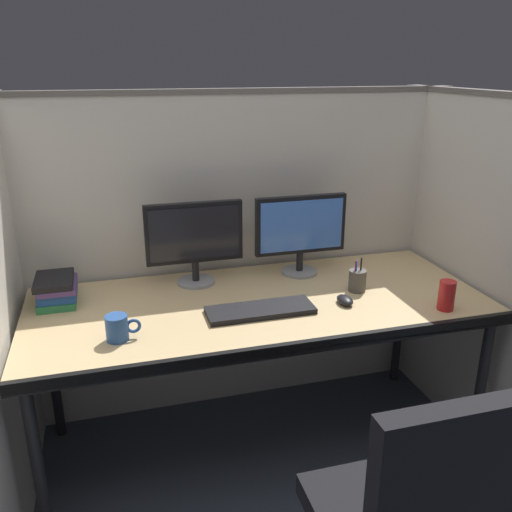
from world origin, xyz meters
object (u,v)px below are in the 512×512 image
computer_mouse (345,300)px  soda_can (447,295)px  book_stack (57,290)px  pen_cup (357,280)px  monitor_left (194,238)px  desk (260,312)px  keyboard_main (260,310)px  coffee_mug (118,328)px  monitor_right (301,229)px

computer_mouse → soda_can: bearing=-23.1°
book_stack → pen_cup: bearing=-10.1°
monitor_left → book_stack: size_ratio=1.95×
desk → keyboard_main: (-0.03, -0.10, 0.06)m
keyboard_main → coffee_mug: coffee_mug is taller
monitor_right → monitor_left: bearing=178.9°
coffee_mug → soda_can: bearing=-4.2°
desk → computer_mouse: 0.36m
computer_mouse → pen_cup: size_ratio=0.64×
desk → coffee_mug: size_ratio=15.08×
keyboard_main → coffee_mug: bearing=-172.0°
book_stack → monitor_left: bearing=5.1°
pen_cup → book_stack: (-1.25, 0.22, 0.01)m
desk → book_stack: book_stack is taller
monitor_right → keyboard_main: size_ratio=1.00×
desk → keyboard_main: keyboard_main is taller
coffee_mug → monitor_left: bearing=51.5°
computer_mouse → pen_cup: pen_cup is taller
book_stack → soda_can: size_ratio=1.81×
keyboard_main → computer_mouse: bearing=-2.2°
soda_can → book_stack: bearing=162.0°
pen_cup → book_stack: size_ratio=0.68×
keyboard_main → book_stack: bearing=157.7°
monitor_right → book_stack: 1.09m
monitor_right → keyboard_main: (-0.30, -0.36, -0.20)m
pen_cup → coffee_mug: 1.04m
desk → computer_mouse: computer_mouse is taller
desk → pen_cup: 0.45m
book_stack → computer_mouse: bearing=-16.3°
book_stack → soda_can: bearing=-18.0°
soda_can → coffee_mug: bearing=175.8°
monitor_left → soda_can: (0.92, -0.54, -0.15)m
monitor_left → monitor_right: (0.49, -0.01, 0.00)m
desk → coffee_mug: (-0.58, -0.18, 0.10)m
keyboard_main → book_stack: size_ratio=1.95×
keyboard_main → monitor_left: bearing=117.5°
desk → book_stack: bearing=165.1°
book_stack → coffee_mug: bearing=-60.0°
computer_mouse → monitor_left: bearing=145.1°
computer_mouse → coffee_mug: coffee_mug is taller
desk → coffee_mug: coffee_mug is taller
keyboard_main → coffee_mug: size_ratio=3.41×
monitor_right → computer_mouse: monitor_right is taller
desk → computer_mouse: size_ratio=19.79×
keyboard_main → coffee_mug: (-0.55, -0.08, 0.04)m
soda_can → desk: bearing=158.5°
desk → keyboard_main: 0.12m
pen_cup → coffee_mug: bearing=-170.2°
monitor_left → coffee_mug: 0.60m
computer_mouse → keyboard_main: bearing=177.8°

